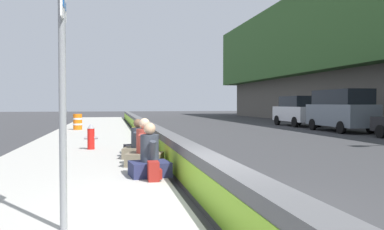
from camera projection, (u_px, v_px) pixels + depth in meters
ground_plane at (216, 212)px, 6.17m from camera, size 160.00×160.00×0.00m
sidewalk_strip at (39, 218)px, 5.63m from camera, size 80.00×4.40×0.14m
jersey_barrier at (215, 185)px, 6.16m from camera, size 76.00×0.45×0.85m
route_sign_post at (63, 64)px, 4.80m from camera, size 0.44×0.09×3.60m
fire_hydrant at (91, 136)px, 13.40m from camera, size 0.26×0.46×0.88m
seated_person_foreground at (150, 159)px, 8.47m from camera, size 0.82×0.92×1.17m
seated_person_middle at (145, 151)px, 9.88m from camera, size 0.98×1.06×1.21m
seated_person_rear at (138, 146)px, 11.25m from camera, size 0.87×0.96×1.14m
seated_person_far at (138, 143)px, 12.14m from camera, size 0.79×0.89×1.09m
backpack at (154, 171)px, 7.94m from camera, size 0.32×0.28×0.40m
construction_barrel at (78, 122)px, 23.39m from camera, size 0.54×0.54×0.95m
parked_car_fourth at (341, 109)px, 23.71m from camera, size 5.13×2.17×2.56m
parked_car_midline at (297, 111)px, 29.63m from camera, size 4.80×2.07×2.28m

